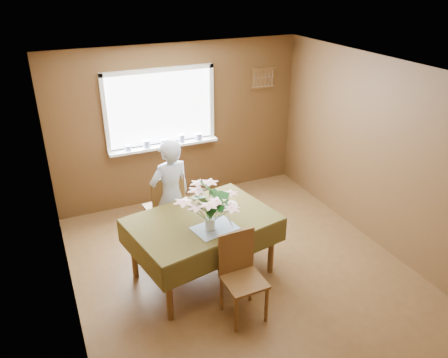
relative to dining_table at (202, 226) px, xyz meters
name	(u,v)px	position (x,y,z in m)	size (l,w,h in m)	color
floor	(242,270)	(0.47, -0.13, -0.71)	(4.50, 4.50, 0.00)	brown
ceiling	(246,73)	(0.47, -0.13, 1.79)	(4.50, 4.50, 0.00)	white
wall_back	(180,125)	(0.47, 2.12, 0.54)	(4.00, 4.00, 0.00)	brown
wall_front	(382,308)	(0.47, -2.38, 0.54)	(4.00, 4.00, 0.00)	brown
wall_left	(61,220)	(-1.53, -0.13, 0.54)	(4.50, 4.50, 0.00)	brown
wall_right	(379,155)	(2.47, -0.13, 0.54)	(4.50, 4.50, 0.00)	brown
window_assembly	(162,122)	(0.18, 2.06, 0.64)	(1.72, 0.20, 1.22)	white
spoon_rack	(263,78)	(1.92, 2.08, 1.14)	(0.44, 0.05, 0.33)	brown
dining_table	(202,226)	(0.00, 0.00, 0.00)	(1.85, 1.43, 0.82)	brown
chair_far	(166,207)	(-0.19, 0.86, -0.14)	(0.50, 0.50, 1.06)	brown
chair_near	(241,272)	(0.13, -0.77, -0.18)	(0.43, 0.43, 0.98)	brown
seated_woman	(171,196)	(-0.15, 0.75, 0.07)	(0.57, 0.37, 1.56)	white
flower_bouquet	(210,205)	(-0.01, -0.26, 0.42)	(0.57, 0.57, 0.49)	white
side_plate	(228,205)	(0.41, 0.16, 0.11)	(0.23, 0.23, 0.01)	white
table_knife	(230,222)	(0.26, -0.21, 0.11)	(0.02, 0.21, 0.00)	silver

